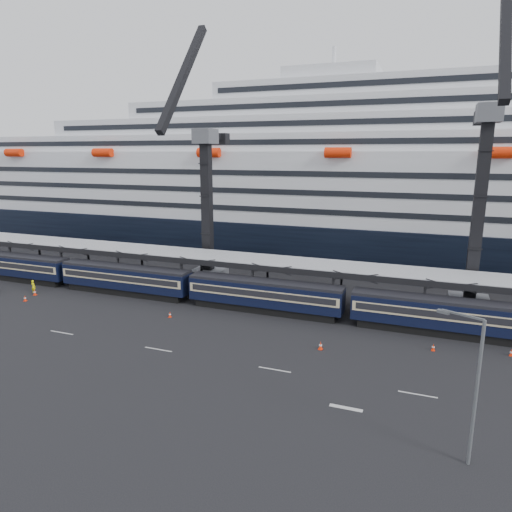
{
  "coord_description": "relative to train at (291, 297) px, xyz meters",
  "views": [
    {
      "loc": [
        9.64,
        -39.34,
        18.78
      ],
      "look_at": [
        -9.09,
        10.0,
        6.81
      ],
      "focal_mm": 32.0,
      "sensor_mm": 36.0,
      "label": 1
    }
  ],
  "objects": [
    {
      "name": "traffic_cone_d",
      "position": [
        5.48,
        -8.34,
        -1.79
      ],
      "size": [
        0.42,
        0.42,
        0.84
      ],
      "color": "#FF2C08",
      "rests_on": "ground"
    },
    {
      "name": "train",
      "position": [
        0.0,
        0.0,
        0.0
      ],
      "size": [
        133.05,
        3.0,
        4.05
      ],
      "color": "black",
      "rests_on": "ground"
    },
    {
      "name": "traffic_cone_c",
      "position": [
        -13.0,
        -5.82,
        -1.86
      ],
      "size": [
        0.35,
        0.35,
        0.7
      ],
      "color": "#FF2C08",
      "rests_on": "ground"
    },
    {
      "name": "traffic_cone_b",
      "position": [
        -33.7,
        -7.29,
        -1.82
      ],
      "size": [
        0.38,
        0.38,
        0.77
      ],
      "color": "#FF2C08",
      "rests_on": "ground"
    },
    {
      "name": "traffic_cone_f",
      "position": [
        22.7,
        -3.36,
        -1.86
      ],
      "size": [
        0.34,
        0.34,
        0.68
      ],
      "color": "#FF2C08",
      "rests_on": "ground"
    },
    {
      "name": "canopy",
      "position": [
        4.65,
        4.0,
        3.05
      ],
      "size": [
        130.0,
        6.25,
        5.53
      ],
      "color": "#919399",
      "rests_on": "ground"
    },
    {
      "name": "lane_markings",
      "position": [
        12.8,
        -15.23,
        -2.19
      ],
      "size": [
        111.0,
        4.27,
        0.02
      ],
      "color": "beige",
      "rests_on": "ground"
    },
    {
      "name": "traffic_cone_e",
      "position": [
        15.79,
        -4.73,
        -1.85
      ],
      "size": [
        0.35,
        0.35,
        0.7
      ],
      "color": "#FF2C08",
      "rests_on": "ground"
    },
    {
      "name": "cruise_ship",
      "position": [
        3.57,
        35.99,
        10.14
      ],
      "size": [
        214.09,
        28.84,
        34.0
      ],
      "color": "black",
      "rests_on": "ground"
    },
    {
      "name": "crane_dark_mid",
      "position": [
        19.65,
        7.59,
        11.16
      ],
      "size": [
        4.5,
        18.24,
        39.64
      ],
      "color": "#4E5056",
      "rests_on": "ground"
    },
    {
      "name": "street_lamp",
      "position": [
        17.56,
        -21.54,
        3.23
      ],
      "size": [
        2.68,
        1.38,
        9.47
      ],
      "color": "slate",
      "rests_on": "ground"
    },
    {
      "name": "worker",
      "position": [
        -35.56,
        -4.1,
        -1.31
      ],
      "size": [
        0.67,
        0.46,
        1.78
      ],
      "primitive_type": "imported",
      "rotation": [
        0.0,
        0.0,
        3.09
      ],
      "color": "#F4F10C",
      "rests_on": "ground"
    },
    {
      "name": "traffic_cone_a",
      "position": [
        -34.53,
        -4.91,
        -1.79
      ],
      "size": [
        0.41,
        0.41,
        0.83
      ],
      "color": "#FF2C08",
      "rests_on": "ground"
    },
    {
      "name": "crane_dark_near",
      "position": [
        -15.35,
        8.59,
        9.73
      ],
      "size": [
        4.5,
        17.75,
        35.08
      ],
      "color": "#4E5056",
      "rests_on": "ground"
    },
    {
      "name": "ground",
      "position": [
        4.65,
        -10.0,
        -2.2
      ],
      "size": [
        260.0,
        260.0,
        0.0
      ],
      "primitive_type": "plane",
      "color": "black",
      "rests_on": "ground"
    }
  ]
}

